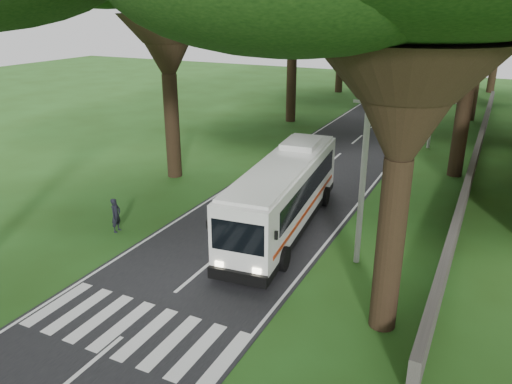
# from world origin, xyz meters

# --- Properties ---
(ground) EXTENTS (140.00, 140.00, 0.00)m
(ground) POSITION_xyz_m (0.00, 0.00, 0.00)
(ground) COLOR #214413
(ground) RESTS_ON ground
(road) EXTENTS (8.00, 120.00, 0.04)m
(road) POSITION_xyz_m (0.00, 25.00, 0.01)
(road) COLOR black
(road) RESTS_ON ground
(crosswalk) EXTENTS (8.00, 3.00, 0.01)m
(crosswalk) POSITION_xyz_m (0.00, -2.00, 0.00)
(crosswalk) COLOR silver
(crosswalk) RESTS_ON ground
(property_wall) EXTENTS (0.35, 50.00, 1.20)m
(property_wall) POSITION_xyz_m (9.00, 24.00, 0.60)
(property_wall) COLOR #383533
(property_wall) RESTS_ON ground
(pole_near) EXTENTS (1.60, 0.24, 8.00)m
(pole_near) POSITION_xyz_m (5.50, 6.00, 4.18)
(pole_near) COLOR gray
(pole_near) RESTS_ON ground
(pole_mid) EXTENTS (1.60, 0.24, 8.00)m
(pole_mid) POSITION_xyz_m (5.50, 26.00, 4.18)
(pole_mid) COLOR gray
(pole_mid) RESTS_ON ground
(pole_far) EXTENTS (1.60, 0.24, 8.00)m
(pole_far) POSITION_xyz_m (5.50, 46.00, 4.18)
(pole_far) COLOR gray
(pole_far) RESTS_ON ground
(coach_bus) EXTENTS (3.64, 11.80, 3.42)m
(coach_bus) POSITION_xyz_m (1.38, 7.71, 1.84)
(coach_bus) COLOR white
(coach_bus) RESTS_ON ground
(distant_car_a) EXTENTS (1.99, 4.43, 1.48)m
(distant_car_a) POSITION_xyz_m (-0.80, 35.86, 0.77)
(distant_car_a) COLOR #B7B7BC
(distant_car_a) RESTS_ON road
(distant_car_b) EXTENTS (1.87, 4.52, 1.45)m
(distant_car_b) POSITION_xyz_m (-2.89, 52.47, 0.76)
(distant_car_b) COLOR navy
(distant_car_b) RESTS_ON road
(distant_car_c) EXTENTS (2.79, 5.07, 1.39)m
(distant_car_c) POSITION_xyz_m (0.80, 55.87, 0.73)
(distant_car_c) COLOR #A03A17
(distant_car_c) RESTS_ON road
(pedestrian) EXTENTS (0.48, 0.66, 1.68)m
(pedestrian) POSITION_xyz_m (-5.69, 3.87, 0.84)
(pedestrian) COLOR black
(pedestrian) RESTS_ON ground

